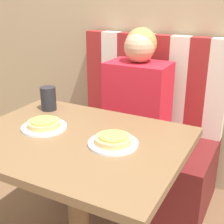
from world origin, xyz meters
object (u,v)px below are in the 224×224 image
person (138,90)px  plate_left (44,127)px  pizza_left (44,123)px  drinking_cup (48,98)px  plate_right (113,143)px  pizza_right (113,139)px

person → plate_left: bearing=-104.7°
pizza_left → plate_left: bearing=180.0°
plate_left → drinking_cup: size_ratio=1.67×
plate_right → person: bearing=104.7°
pizza_right → plate_left: bearing=180.0°
plate_left → plate_right: 0.37m
pizza_left → drinking_cup: size_ratio=1.22×
plate_left → drinking_cup: 0.26m
plate_left → pizza_left: (0.00, 0.00, 0.02)m
plate_left → drinking_cup: drinking_cup is taller
person → pizza_left: 0.73m
person → drinking_cup: size_ratio=5.59×
drinking_cup → person: bearing=56.2°
plate_right → drinking_cup: bearing=157.0°
drinking_cup → plate_left: bearing=-56.9°
plate_right → drinking_cup: 0.56m
plate_left → drinking_cup: bearing=123.1°
plate_left → plate_right: size_ratio=1.00×
pizza_right → drinking_cup: bearing=157.0°
pizza_left → drinking_cup: bearing=123.1°
person → pizza_left: size_ratio=4.58×
plate_left → plate_right: bearing=0.0°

